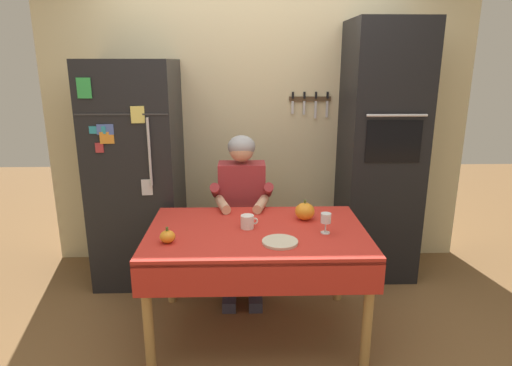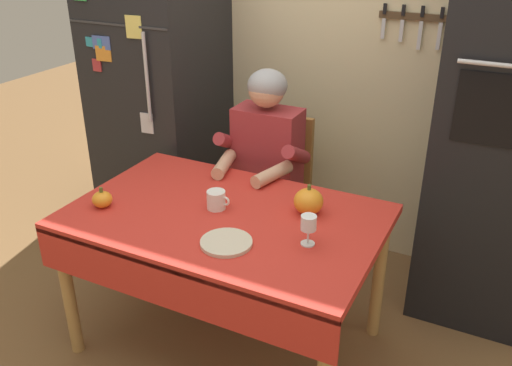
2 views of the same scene
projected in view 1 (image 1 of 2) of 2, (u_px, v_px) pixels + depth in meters
name	position (u px, v px, depth m)	size (l,w,h in m)	color
ground_plane	(257.00, 339.00, 2.91)	(10.00, 10.00, 0.00)	brown
back_wall_assembly	(258.00, 118.00, 3.86)	(3.70, 0.13, 2.60)	beige
refrigerator	(138.00, 173.00, 3.56)	(0.68, 0.71, 1.80)	black
wall_oven	(380.00, 153.00, 3.62)	(0.60, 0.64, 2.10)	black
dining_table	(257.00, 243.00, 2.81)	(1.40, 0.90, 0.74)	tan
chair_behind_person	(242.00, 221.00, 3.60)	(0.40, 0.40, 0.93)	#9E6B33
seated_person	(242.00, 202.00, 3.36)	(0.47, 0.55, 1.25)	#38384C
coffee_mug	(248.00, 222.00, 2.82)	(0.11, 0.09, 0.09)	white
wine_glass	(326.00, 219.00, 2.72)	(0.07, 0.07, 0.13)	white
pumpkin_large	(167.00, 237.00, 2.59)	(0.09, 0.09, 0.10)	orange
pumpkin_medium	(305.00, 211.00, 2.97)	(0.13, 0.13, 0.14)	orange
serving_tray	(280.00, 242.00, 2.59)	(0.22, 0.22, 0.02)	beige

